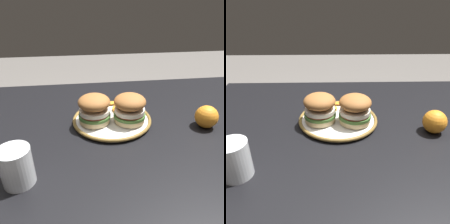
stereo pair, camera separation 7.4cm
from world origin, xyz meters
The scene contains 9 objects.
dining_table centered at (0.00, 0.00, 0.65)m, with size 1.24×0.86×0.76m.
dinner_plate centered at (0.06, -0.03, 0.77)m, with size 0.29×0.29×0.02m.
sandwich_half_left centered at (0.01, 0.00, 0.82)m, with size 0.12×0.12×0.10m.
sandwich_half_right centered at (0.13, -0.01, 0.82)m, with size 0.12×0.12×0.10m.
orange_peel_curled centered at (0.03, -0.09, 0.78)m, with size 0.06×0.06×0.01m.
orange_peel_strip_long centered at (0.09, -0.11, 0.78)m, with size 0.07×0.06×0.01m.
orange_peel_strip_short centered at (0.05, -0.14, 0.78)m, with size 0.07×0.03×0.01m.
drinking_glass centered at (0.33, 0.23, 0.80)m, with size 0.08×0.08×0.10m.
whole_orange centered at (-0.26, 0.04, 0.80)m, with size 0.08×0.08×0.08m, color orange.
Camera 2 is at (0.08, 0.68, 1.18)m, focal length 36.24 mm.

